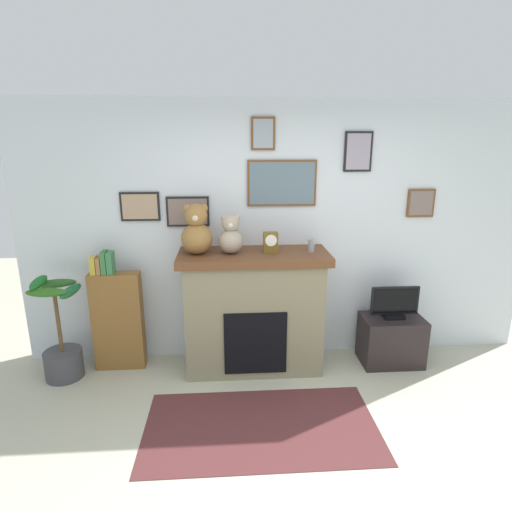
{
  "coord_description": "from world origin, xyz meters",
  "views": [
    {
      "loc": [
        -0.52,
        -2.1,
        2.2
      ],
      "look_at": [
        -0.27,
        1.67,
        1.16
      ],
      "focal_mm": 29.07,
      "sensor_mm": 36.0,
      "label": 1
    }
  ],
  "objects_px": {
    "teddy_bear_cream": "(197,232)",
    "fireplace": "(254,310)",
    "bookshelf": "(117,318)",
    "tv_stand": "(391,340)",
    "teddy_bear_grey": "(231,236)",
    "candle_jar": "(311,246)",
    "potted_plant": "(61,345)",
    "mantel_clock": "(271,243)",
    "television": "(395,303)"
  },
  "relations": [
    {
      "from": "potted_plant",
      "to": "television",
      "type": "distance_m",
      "value": 3.26
    },
    {
      "from": "bookshelf",
      "to": "mantel_clock",
      "type": "bearing_deg",
      "value": -3.62
    },
    {
      "from": "mantel_clock",
      "to": "bookshelf",
      "type": "bearing_deg",
      "value": 176.38
    },
    {
      "from": "bookshelf",
      "to": "candle_jar",
      "type": "bearing_deg",
      "value": -2.83
    },
    {
      "from": "fireplace",
      "to": "potted_plant",
      "type": "xyz_separation_m",
      "value": [
        -1.84,
        -0.09,
        -0.26
      ]
    },
    {
      "from": "fireplace",
      "to": "potted_plant",
      "type": "bearing_deg",
      "value": -177.11
    },
    {
      "from": "fireplace",
      "to": "potted_plant",
      "type": "relative_size",
      "value": 1.4
    },
    {
      "from": "potted_plant",
      "to": "mantel_clock",
      "type": "distance_m",
      "value": 2.21
    },
    {
      "from": "fireplace",
      "to": "mantel_clock",
      "type": "xyz_separation_m",
      "value": [
        0.16,
        -0.02,
        0.69
      ]
    },
    {
      "from": "potted_plant",
      "to": "candle_jar",
      "type": "relative_size",
      "value": 8.29
    },
    {
      "from": "teddy_bear_cream",
      "to": "potted_plant",
      "type": "bearing_deg",
      "value": -176.75
    },
    {
      "from": "candle_jar",
      "to": "teddy_bear_grey",
      "type": "height_order",
      "value": "teddy_bear_grey"
    },
    {
      "from": "fireplace",
      "to": "teddy_bear_cream",
      "type": "xyz_separation_m",
      "value": [
        -0.53,
        -0.02,
        0.8
      ]
    },
    {
      "from": "mantel_clock",
      "to": "teddy_bear_cream",
      "type": "distance_m",
      "value": 0.69
    },
    {
      "from": "teddy_bear_grey",
      "to": "fireplace",
      "type": "bearing_deg",
      "value": 4.87
    },
    {
      "from": "fireplace",
      "to": "teddy_bear_grey",
      "type": "bearing_deg",
      "value": -175.13
    },
    {
      "from": "candle_jar",
      "to": "teddy_bear_cream",
      "type": "bearing_deg",
      "value": -179.97
    },
    {
      "from": "teddy_bear_cream",
      "to": "bookshelf",
      "type": "bearing_deg",
      "value": 173.42
    },
    {
      "from": "mantel_clock",
      "to": "teddy_bear_cream",
      "type": "height_order",
      "value": "teddy_bear_cream"
    },
    {
      "from": "bookshelf",
      "to": "television",
      "type": "xyz_separation_m",
      "value": [
        2.75,
        -0.1,
        0.12
      ]
    },
    {
      "from": "bookshelf",
      "to": "television",
      "type": "distance_m",
      "value": 2.75
    },
    {
      "from": "fireplace",
      "to": "teddy_bear_cream",
      "type": "height_order",
      "value": "teddy_bear_cream"
    },
    {
      "from": "tv_stand",
      "to": "teddy_bear_grey",
      "type": "height_order",
      "value": "teddy_bear_grey"
    },
    {
      "from": "teddy_bear_cream",
      "to": "fireplace",
      "type": "bearing_deg",
      "value": 1.99
    },
    {
      "from": "potted_plant",
      "to": "tv_stand",
      "type": "relative_size",
      "value": 1.68
    },
    {
      "from": "bookshelf",
      "to": "potted_plant",
      "type": "bearing_deg",
      "value": -161.26
    },
    {
      "from": "potted_plant",
      "to": "tv_stand",
      "type": "height_order",
      "value": "potted_plant"
    },
    {
      "from": "tv_stand",
      "to": "candle_jar",
      "type": "bearing_deg",
      "value": 179.56
    },
    {
      "from": "television",
      "to": "tv_stand",
      "type": "bearing_deg",
      "value": 90.0
    },
    {
      "from": "fireplace",
      "to": "television",
      "type": "bearing_deg",
      "value": -1.04
    },
    {
      "from": "teddy_bear_grey",
      "to": "television",
      "type": "bearing_deg",
      "value": -0.26
    },
    {
      "from": "candle_jar",
      "to": "fireplace",
      "type": "bearing_deg",
      "value": 178.14
    },
    {
      "from": "tv_stand",
      "to": "candle_jar",
      "type": "relative_size",
      "value": 4.94
    },
    {
      "from": "bookshelf",
      "to": "teddy_bear_cream",
      "type": "distance_m",
      "value": 1.2
    },
    {
      "from": "fireplace",
      "to": "teddy_bear_grey",
      "type": "height_order",
      "value": "teddy_bear_grey"
    },
    {
      "from": "mantel_clock",
      "to": "candle_jar",
      "type": "bearing_deg",
      "value": 0.21
    },
    {
      "from": "teddy_bear_cream",
      "to": "teddy_bear_grey",
      "type": "height_order",
      "value": "teddy_bear_cream"
    },
    {
      "from": "potted_plant",
      "to": "bookshelf",
      "type": "bearing_deg",
      "value": 18.74
    },
    {
      "from": "television",
      "to": "teddy_bear_cream",
      "type": "height_order",
      "value": "teddy_bear_cream"
    },
    {
      "from": "bookshelf",
      "to": "mantel_clock",
      "type": "relative_size",
      "value": 6.28
    },
    {
      "from": "mantel_clock",
      "to": "teddy_bear_cream",
      "type": "bearing_deg",
      "value": 179.93
    },
    {
      "from": "mantel_clock",
      "to": "teddy_bear_cream",
      "type": "xyz_separation_m",
      "value": [
        -0.68,
        0.0,
        0.11
      ]
    },
    {
      "from": "tv_stand",
      "to": "teddy_bear_cream",
      "type": "xyz_separation_m",
      "value": [
        -1.93,
        0.01,
        1.16
      ]
    },
    {
      "from": "bookshelf",
      "to": "candle_jar",
      "type": "height_order",
      "value": "candle_jar"
    },
    {
      "from": "bookshelf",
      "to": "tv_stand",
      "type": "distance_m",
      "value": 2.76
    },
    {
      "from": "potted_plant",
      "to": "television",
      "type": "relative_size",
      "value": 2.11
    },
    {
      "from": "tv_stand",
      "to": "television",
      "type": "distance_m",
      "value": 0.4
    },
    {
      "from": "fireplace",
      "to": "television",
      "type": "relative_size",
      "value": 2.96
    },
    {
      "from": "fireplace",
      "to": "television",
      "type": "xyz_separation_m",
      "value": [
        1.4,
        -0.03,
        0.04
      ]
    },
    {
      "from": "candle_jar",
      "to": "teddy_bear_cream",
      "type": "xyz_separation_m",
      "value": [
        -1.07,
        -0.0,
        0.15
      ]
    }
  ]
}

